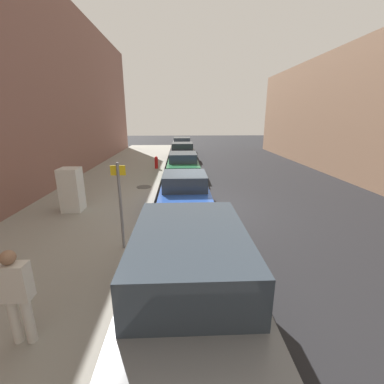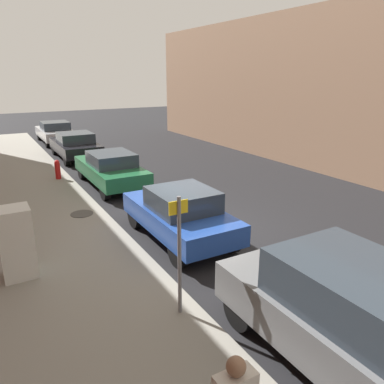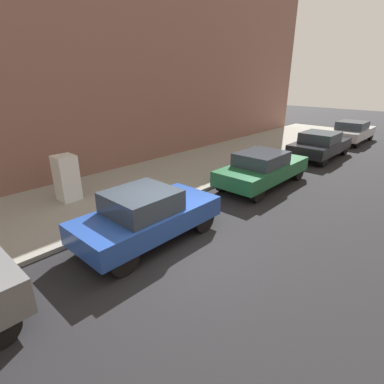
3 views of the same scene
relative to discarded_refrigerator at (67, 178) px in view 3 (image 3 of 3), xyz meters
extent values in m
plane|color=black|center=(4.66, 0.41, -0.91)|extent=(80.00, 80.00, 0.00)
cube|color=gray|center=(0.42, 0.41, -0.85)|extent=(4.79, 44.00, 0.13)
cube|color=#7F564C|center=(-2.96, 0.41, 3.84)|extent=(1.97, 39.60, 9.51)
cube|color=silver|center=(0.00, 0.00, 0.00)|extent=(0.68, 0.66, 1.57)
cube|color=black|center=(0.00, 0.33, 0.00)|extent=(0.01, 0.01, 1.49)
cube|color=yellow|center=(-0.09, 0.34, 0.10)|extent=(0.16, 0.01, 0.22)
cube|color=red|center=(0.00, 0.34, 0.50)|extent=(0.61, 0.01, 0.05)
cube|color=red|center=(0.00, 0.34, -0.31)|extent=(0.61, 0.01, 0.05)
cylinder|color=#47443F|center=(2.10, 3.14, -0.77)|extent=(0.70, 0.70, 0.02)
cylinder|color=red|center=(2.30, 7.82, -0.44)|extent=(0.22, 0.22, 0.68)
sphere|color=red|center=(2.30, 7.82, -0.08)|extent=(0.20, 0.20, 0.20)
cube|color=#23479E|center=(4.04, 0.23, -0.27)|extent=(1.76, 3.95, 0.55)
cube|color=#2D3842|center=(4.04, 0.03, 0.28)|extent=(1.55, 1.66, 0.55)
cylinder|color=black|center=(3.29, 1.59, -0.54)|extent=(0.22, 0.74, 0.74)
cylinder|color=black|center=(4.80, 1.59, -0.54)|extent=(0.22, 0.74, 0.74)
cylinder|color=black|center=(3.29, -1.13, -0.54)|extent=(0.22, 0.74, 0.74)
cylinder|color=black|center=(4.80, -1.13, -0.54)|extent=(0.22, 0.74, 0.74)
cube|color=#1E6038|center=(4.04, 6.15, -0.28)|extent=(1.78, 4.51, 0.55)
cube|color=#2D3842|center=(4.04, 5.92, 0.24)|extent=(1.57, 1.89, 0.50)
cylinder|color=black|center=(3.28, 7.80, -0.56)|extent=(0.22, 0.71, 0.71)
cylinder|color=black|center=(4.80, 7.80, -0.56)|extent=(0.22, 0.71, 0.71)
cylinder|color=black|center=(3.28, 4.50, -0.56)|extent=(0.22, 0.71, 0.71)
cylinder|color=black|center=(4.80, 4.50, -0.56)|extent=(0.22, 0.71, 0.71)
cube|color=black|center=(4.04, 12.14, -0.29)|extent=(1.89, 4.34, 0.55)
cube|color=#2D3842|center=(4.04, 11.92, 0.24)|extent=(1.67, 1.82, 0.50)
cylinder|color=black|center=(3.23, 13.71, -0.56)|extent=(0.22, 0.70, 0.70)
cylinder|color=black|center=(4.86, 13.71, -0.56)|extent=(0.22, 0.70, 0.70)
cylinder|color=black|center=(3.23, 10.57, -0.56)|extent=(0.22, 0.70, 0.70)
cylinder|color=black|center=(4.86, 10.57, -0.56)|extent=(0.22, 0.70, 0.70)
cube|color=silver|center=(4.04, 17.68, -0.29)|extent=(1.85, 4.43, 0.55)
cube|color=#2D3842|center=(4.04, 17.46, 0.24)|extent=(1.63, 1.86, 0.50)
cylinder|color=black|center=(3.25, 19.30, -0.56)|extent=(0.22, 0.70, 0.70)
cylinder|color=black|center=(4.84, 19.30, -0.56)|extent=(0.22, 0.70, 0.70)
cylinder|color=black|center=(3.25, 16.07, -0.56)|extent=(0.22, 0.70, 0.70)
cylinder|color=black|center=(4.84, 16.07, -0.56)|extent=(0.22, 0.70, 0.70)
camera|label=1|loc=(3.92, -8.99, 2.51)|focal=24.00mm
camera|label=2|loc=(-0.36, -8.17, 3.43)|focal=35.00mm
camera|label=3|loc=(9.71, -4.24, 3.25)|focal=28.00mm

